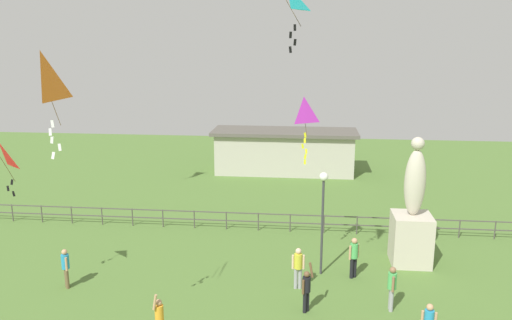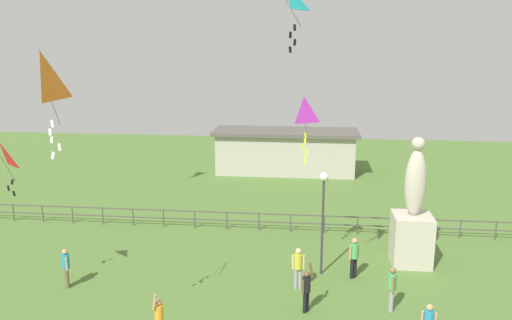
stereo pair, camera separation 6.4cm
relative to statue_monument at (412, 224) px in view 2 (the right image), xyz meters
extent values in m
cube|color=beige|center=(0.00, 0.00, -0.71)|extent=(1.66, 1.66, 2.23)
ellipsoid|color=beige|center=(0.00, 0.00, 1.86)|extent=(0.90, 0.76, 2.90)
sphere|color=beige|center=(0.00, 0.00, 3.56)|extent=(0.56, 0.56, 0.56)
cylinder|color=#38383D|center=(-3.92, -1.51, 0.23)|extent=(0.10, 0.10, 4.09)
sphere|color=white|center=(-3.92, -1.51, 2.42)|extent=(0.36, 0.36, 0.36)
cylinder|color=#99999E|center=(-4.77, -2.90, -1.39)|extent=(0.15, 0.15, 0.86)
cylinder|color=#99999E|center=(-4.94, -2.91, -1.39)|extent=(0.15, 0.15, 0.86)
cylinder|color=gold|center=(-4.85, -2.90, -0.65)|extent=(0.31, 0.31, 0.61)
sphere|color=beige|center=(-4.85, -2.90, -0.23)|extent=(0.23, 0.23, 0.23)
cylinder|color=beige|center=(-4.64, -2.88, -0.69)|extent=(0.09, 0.09, 0.58)
cylinder|color=beige|center=(-5.06, -2.92, -0.69)|extent=(0.09, 0.09, 0.58)
cylinder|color=#268CBF|center=(-0.68, -6.62, -0.72)|extent=(0.30, 0.30, 0.58)
sphere|color=tan|center=(-0.68, -6.62, -0.32)|extent=(0.22, 0.22, 0.22)
cylinder|color=tan|center=(-0.88, -6.58, -0.75)|extent=(0.09, 0.09, 0.55)
cylinder|color=orange|center=(-9.21, -7.09, -0.76)|extent=(0.29, 0.29, 0.55)
sphere|color=tan|center=(-9.21, -7.09, -0.38)|extent=(0.21, 0.21, 0.21)
cylinder|color=tan|center=(-9.28, -7.28, -0.27)|extent=(0.19, 0.10, 0.53)
cylinder|color=tan|center=(-9.20, -6.90, -0.80)|extent=(0.09, 0.09, 0.52)
cylinder|color=#99999E|center=(-1.45, -4.15, -1.39)|extent=(0.15, 0.15, 0.86)
cylinder|color=#99999E|center=(-1.45, -4.32, -1.39)|extent=(0.15, 0.15, 0.86)
cylinder|color=#4CB259|center=(-1.45, -4.23, -0.66)|extent=(0.31, 0.31, 0.61)
sphere|color=#8C6647|center=(-1.45, -4.23, -0.24)|extent=(0.23, 0.23, 0.23)
cylinder|color=#8C6647|center=(-1.45, -4.02, -0.69)|extent=(0.09, 0.09, 0.58)
cylinder|color=#8C6647|center=(-1.45, -4.44, -0.69)|extent=(0.09, 0.09, 0.58)
cylinder|color=black|center=(-2.53, -1.67, -1.38)|extent=(0.15, 0.15, 0.88)
cylinder|color=black|center=(-2.67, -1.77, -1.38)|extent=(0.15, 0.15, 0.88)
cylinder|color=#4CB259|center=(-2.60, -1.72, -0.63)|extent=(0.32, 0.32, 0.62)
sphere|color=tan|center=(-2.60, -1.72, -0.20)|extent=(0.24, 0.24, 0.24)
cylinder|color=tan|center=(-2.43, -1.58, -0.66)|extent=(0.10, 0.10, 0.59)
cylinder|color=tan|center=(-2.77, -1.85, -0.66)|extent=(0.10, 0.10, 0.59)
cylinder|color=black|center=(-4.47, -4.60, -1.42)|extent=(0.14, 0.14, 0.80)
cylinder|color=black|center=(-4.56, -4.72, -1.42)|extent=(0.14, 0.14, 0.80)
cylinder|color=black|center=(-4.52, -4.66, -0.74)|extent=(0.29, 0.29, 0.57)
sphere|color=brown|center=(-4.52, -4.66, -0.35)|extent=(0.21, 0.21, 0.21)
cylinder|color=brown|center=(-4.36, -4.53, -0.23)|extent=(0.22, 0.20, 0.54)
cylinder|color=brown|center=(-4.63, -4.82, -0.77)|extent=(0.09, 0.09, 0.54)
cylinder|color=brown|center=(-13.93, -3.84, -1.41)|extent=(0.14, 0.14, 0.82)
cylinder|color=brown|center=(-14.03, -3.71, -1.41)|extent=(0.14, 0.14, 0.82)
cylinder|color=#268CBF|center=(-13.98, -3.77, -0.71)|extent=(0.30, 0.30, 0.58)
sphere|color=tan|center=(-13.98, -3.77, -0.31)|extent=(0.22, 0.22, 0.22)
cylinder|color=tan|center=(-13.86, -3.94, -0.74)|extent=(0.09, 0.09, 0.55)
cylinder|color=tan|center=(-14.10, -3.61, -0.74)|extent=(0.09, 0.09, 0.55)
cylinder|color=#4C381E|center=(-5.12, -5.35, 8.59)|extent=(0.50, 0.23, 0.81)
cube|color=black|center=(-5.07, -5.32, 8.15)|extent=(0.09, 0.02, 0.20)
cube|color=black|center=(-5.20, -5.38, 7.93)|extent=(0.09, 0.04, 0.20)
cube|color=black|center=(-5.06, -5.31, 7.71)|extent=(0.10, 0.04, 0.20)
cube|color=black|center=(-5.20, -5.38, 7.49)|extent=(0.10, 0.03, 0.21)
pyramid|color=orange|center=(-11.70, -8.38, 6.84)|extent=(0.47, 1.15, 1.32)
cylinder|color=#4C381E|center=(-11.50, -8.39, 6.18)|extent=(0.43, 0.03, 1.32)
cube|color=white|center=(-11.52, -8.40, 5.56)|extent=(0.10, 0.02, 0.21)
cube|color=white|center=(-11.59, -8.43, 5.34)|extent=(0.09, 0.04, 0.20)
cube|color=white|center=(-11.57, -8.42, 5.12)|extent=(0.10, 0.02, 0.21)
cube|color=white|center=(-11.41, -8.34, 4.90)|extent=(0.10, 0.03, 0.21)
cube|color=white|center=(-11.57, -8.42, 4.68)|extent=(0.11, 0.05, 0.21)
pyramid|color=red|center=(-15.34, -5.08, 3.82)|extent=(0.88, 0.82, 1.02)
cylinder|color=#4C381E|center=(-15.21, -4.91, 3.31)|extent=(0.28, 0.37, 1.02)
cube|color=black|center=(-15.13, -4.87, 2.81)|extent=(0.11, 0.04, 0.21)
cube|color=black|center=(-15.27, -4.93, 2.59)|extent=(0.11, 0.04, 0.21)
cube|color=black|center=(-15.12, -4.86, 2.37)|extent=(0.12, 0.02, 0.21)
pyramid|color=#B22DB2|center=(-4.79, -1.35, 5.09)|extent=(0.87, 0.69, 1.03)
cylinder|color=#4C381E|center=(-4.71, -1.47, 4.58)|extent=(0.18, 0.28, 1.03)
cube|color=yellow|center=(-4.70, -1.47, 4.10)|extent=(0.11, 0.02, 0.21)
cube|color=yellow|center=(-4.71, -1.47, 3.88)|extent=(0.08, 0.04, 0.20)
cube|color=yellow|center=(-4.79, -1.51, 3.66)|extent=(0.11, 0.03, 0.21)
cube|color=yellow|center=(-4.64, -1.44, 3.44)|extent=(0.09, 0.04, 0.20)
cube|color=yellow|center=(-4.68, -1.46, 3.22)|extent=(0.11, 0.01, 0.21)
cube|color=yellow|center=(-4.69, -1.46, 3.00)|extent=(0.08, 0.02, 0.20)
cylinder|color=#4C4742|center=(-20.44, 3.22, -1.34)|extent=(0.06, 0.06, 0.95)
cylinder|color=#4C4742|center=(-18.77, 3.22, -1.34)|extent=(0.06, 0.06, 0.95)
cylinder|color=#4C4742|center=(-17.09, 3.22, -1.34)|extent=(0.06, 0.06, 0.95)
cylinder|color=#4C4742|center=(-15.40, 3.22, -1.34)|extent=(0.06, 0.06, 0.95)
cylinder|color=#4C4742|center=(-13.73, 3.22, -1.34)|extent=(0.06, 0.06, 0.95)
cylinder|color=#4C4742|center=(-12.08, 3.22, -1.34)|extent=(0.06, 0.06, 0.95)
cylinder|color=#4C4742|center=(-10.39, 3.22, -1.34)|extent=(0.06, 0.06, 0.95)
cylinder|color=#4C4742|center=(-8.70, 3.22, -1.34)|extent=(0.06, 0.06, 0.95)
cylinder|color=#4C4742|center=(-7.03, 3.22, -1.34)|extent=(0.06, 0.06, 0.95)
cylinder|color=#4C4742|center=(-5.39, 3.22, -1.34)|extent=(0.06, 0.06, 0.95)
cylinder|color=#4C4742|center=(-3.67, 3.22, -1.34)|extent=(0.06, 0.06, 0.95)
cylinder|color=#4C4742|center=(-2.01, 3.22, -1.34)|extent=(0.06, 0.06, 0.95)
cylinder|color=#4C4742|center=(-0.35, 3.22, -1.34)|extent=(0.06, 0.06, 0.95)
cylinder|color=#4C4742|center=(1.35, 3.22, -1.34)|extent=(0.06, 0.06, 0.95)
cylinder|color=#4C4742|center=(3.00, 3.22, -1.34)|extent=(0.06, 0.06, 0.95)
cylinder|color=#4C4742|center=(4.70, 3.22, -1.34)|extent=(0.06, 0.06, 0.95)
cube|color=#4C4742|center=(-7.45, 3.22, -0.91)|extent=(36.00, 0.05, 0.05)
cube|color=#4C4742|center=(-7.45, 3.22, -1.34)|extent=(36.00, 0.05, 0.05)
cube|color=#B7B2A3|center=(-6.28, 15.22, -0.35)|extent=(9.96, 3.10, 2.94)
cube|color=#59544C|center=(-6.28, 15.22, 1.24)|extent=(10.56, 3.70, 0.24)
camera|label=1|loc=(-4.60, -21.45, 7.78)|focal=35.71mm
camera|label=2|loc=(-4.54, -21.44, 7.78)|focal=35.71mm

